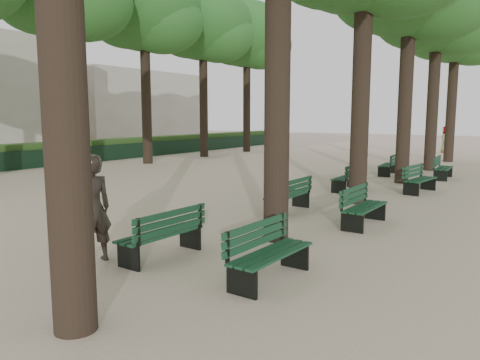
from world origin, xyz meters
The scene contains 20 objects.
ground centered at (0.00, 0.00, 0.00)m, with size 120.00×120.00×0.00m, color #CBB299.
tree_central_4 centered at (1.50, 18.00, 7.65)m, with size 6.00×6.00×9.95m.
tree_central_5 centered at (1.50, 23.00, 7.65)m, with size 6.00×6.00×9.95m.
tree_far_3 centered at (-12.00, 13.00, 8.14)m, with size 6.00×6.00×10.45m.
tree_far_4 centered at (-12.00, 18.00, 8.14)m, with size 6.00×6.00×10.45m.
tree_far_5 centered at (-12.00, 23.00, 8.14)m, with size 6.00×6.00×10.45m.
bench_left_0 centered at (0.37, 0.74, 0.27)m, with size 0.65×1.82×0.92m.
bench_left_1 centered at (0.37, 5.72, 0.27)m, with size 0.57×1.80×0.92m.
bench_left_2 centered at (0.37, 10.13, 0.27)m, with size 0.60×1.81×0.92m.
bench_left_3 centered at (0.37, 15.14, 0.27)m, with size 0.70×1.84×0.92m.
bench_right_0 centered at (2.63, 0.79, 0.27)m, with size 0.64×1.82×0.92m.
bench_right_1 centered at (2.63, 5.27, 0.27)m, with size 0.60×1.81×0.92m.
bench_right_2 centered at (2.63, 10.98, 0.27)m, with size 0.80×1.86×0.92m.
bench_right_3 centered at (2.63, 15.12, 0.27)m, with size 0.65×1.82×0.92m.
man_with_map centered at (-0.49, -0.09, 0.97)m, with size 0.73×0.85×1.93m.
pedestrian_a centered at (-5.09, 26.38, 0.83)m, with size 0.80×0.33×1.66m, color #262628.
pedestrian_d centered at (0.17, 29.72, 0.92)m, with size 0.90×0.37×1.84m, color #262628.
fence centered at (-15.00, 11.00, 0.45)m, with size 0.08×42.00×0.90m, color black.
hedge centered at (-15.70, 11.00, 0.60)m, with size 1.20×42.00×1.20m, color #254819.
building_far centered at (-33.00, 30.00, 3.50)m, with size 12.00×16.00×7.00m, color #B7B2A3.
Camera 1 is at (6.14, -5.40, 2.59)m, focal length 35.00 mm.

